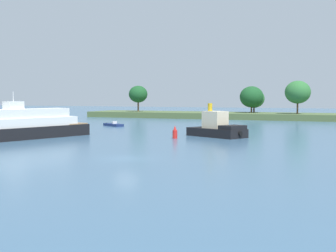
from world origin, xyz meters
name	(u,v)px	position (x,y,z in m)	size (l,w,h in m)	color
ground_plane	(126,158)	(0.00, 0.00, 0.00)	(400.00, 400.00, 0.00)	#3D607F
treeline_island	(251,110)	(-4.75, 83.74, 2.37)	(93.03, 15.16, 10.10)	#4C6038
white_riverboat	(29,126)	(-23.06, 13.93, 1.89)	(9.63, 20.06, 6.84)	black
fishing_skiff	(113,125)	(-24.98, 43.12, 0.27)	(5.64, 4.41, 1.00)	navy
tugboat	(217,128)	(1.71, 27.09, 1.30)	(10.06, 7.80, 5.09)	black
channel_buoy_red	(175,133)	(-3.24, 21.97, 0.81)	(0.70, 0.70, 1.90)	red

